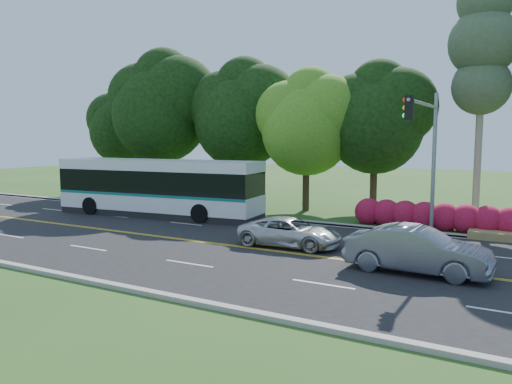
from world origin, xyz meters
The scene contains 12 objects.
ground centered at (0.00, 0.00, 0.00)m, with size 120.00×120.00×0.00m, color #29521B.
road centered at (0.00, 0.00, 0.01)m, with size 60.00×14.00×0.02m, color black.
curb_north centered at (0.00, 7.15, 0.07)m, with size 60.00×0.30×0.15m, color #9E988E.
curb_south centered at (0.00, -7.15, 0.07)m, with size 60.00×0.30×0.15m, color #9E988E.
grass_verge centered at (0.00, 9.00, 0.05)m, with size 60.00×4.00×0.10m, color #29521B.
lane_markings centered at (-0.09, 0.00, 0.02)m, with size 57.60×13.82×0.00m.
tree_row centered at (-5.15, 12.13, 6.73)m, with size 44.70×9.10×13.84m.
bougainvillea_hedge centered at (7.18, 8.15, 0.72)m, with size 9.50×2.25×1.50m.
traffic_signal centered at (6.49, 5.40, 4.67)m, with size 0.42×6.10×7.00m.
transit_bus centered at (-9.25, 5.02, 1.72)m, with size 13.35×4.14×3.44m.
sedan centered at (7.40, -0.57, 0.85)m, with size 1.76×5.04×1.66m, color slate.
suv centered at (1.57, 1.16, 0.66)m, with size 2.12×4.60×1.28m, color silver.
Camera 1 is at (10.94, -18.57, 4.88)m, focal length 35.00 mm.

